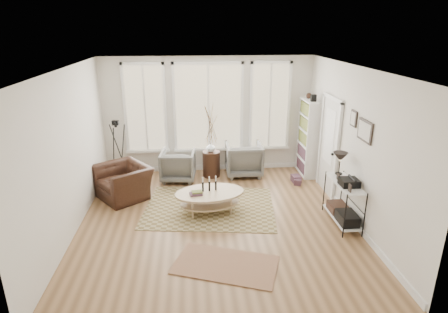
{
  "coord_description": "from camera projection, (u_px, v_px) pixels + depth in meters",
  "views": [
    {
      "loc": [
        -0.43,
        -6.44,
        3.6
      ],
      "look_at": [
        0.2,
        0.6,
        1.1
      ],
      "focal_mm": 30.0,
      "sensor_mm": 36.0,
      "label": 1
    }
  ],
  "objects": [
    {
      "name": "bookcase",
      "position": [
        308.0,
        138.0,
        9.26
      ],
      "size": [
        0.31,
        0.85,
        2.06
      ],
      "color": "white",
      "rests_on": "ground"
    },
    {
      "name": "room",
      "position": [
        217.0,
        150.0,
        6.83
      ],
      "size": [
        5.5,
        5.54,
        2.9
      ],
      "color": "#966E47",
      "rests_on": "ground"
    },
    {
      "name": "rug_runner",
      "position": [
        226.0,
        264.0,
        5.91
      ],
      "size": [
        1.81,
        1.39,
        0.01
      ],
      "primitive_type": "cube",
      "rotation": [
        0.0,
        0.0,
        -0.35
      ],
      "color": "brown",
      "rests_on": "ground"
    },
    {
      "name": "bay_window",
      "position": [
        208.0,
        109.0,
        9.3
      ],
      "size": [
        4.14,
        0.12,
        2.24
      ],
      "color": "#CCB780",
      "rests_on": "ground"
    },
    {
      "name": "armchair_right",
      "position": [
        244.0,
        159.0,
        9.39
      ],
      "size": [
        0.89,
        0.92,
        0.83
      ],
      "primitive_type": "imported",
      "rotation": [
        0.0,
        0.0,
        3.13
      ],
      "color": "slate",
      "rests_on": "ground"
    },
    {
      "name": "vase",
      "position": [
        211.0,
        147.0,
        9.17
      ],
      "size": [
        0.26,
        0.26,
        0.23
      ],
      "primitive_type": "imported",
      "rotation": [
        0.0,
        0.0,
        0.23
      ],
      "color": "silver",
      "rests_on": "side_table"
    },
    {
      "name": "rug_main",
      "position": [
        210.0,
        207.0,
        7.79
      ],
      "size": [
        2.87,
        2.3,
        0.01
      ],
      "primitive_type": "cube",
      "rotation": [
        0.0,
        0.0,
        -0.13
      ],
      "color": "brown",
      "rests_on": "ground"
    },
    {
      "name": "armchair_left",
      "position": [
        178.0,
        165.0,
        9.07
      ],
      "size": [
        0.88,
        0.9,
        0.75
      ],
      "primitive_type": "imported",
      "rotation": [
        0.0,
        0.0,
        3.04
      ],
      "color": "slate",
      "rests_on": "ground"
    },
    {
      "name": "coffee_table",
      "position": [
        209.0,
        196.0,
        7.5
      ],
      "size": [
        1.5,
        1.07,
        0.64
      ],
      "color": "tan",
      "rests_on": "ground"
    },
    {
      "name": "book_stack_near",
      "position": [
        296.0,
        179.0,
        9.04
      ],
      "size": [
        0.22,
        0.27,
        0.16
      ],
      "primitive_type": "cube",
      "rotation": [
        0.0,
        0.0,
        0.09
      ],
      "color": "maroon",
      "rests_on": "ground"
    },
    {
      "name": "door",
      "position": [
        329.0,
        144.0,
        8.2
      ],
      "size": [
        0.09,
        1.06,
        2.22
      ],
      "color": "silver",
      "rests_on": "ground"
    },
    {
      "name": "low_shelf",
      "position": [
        343.0,
        198.0,
        7.04
      ],
      "size": [
        0.38,
        1.08,
        1.3
      ],
      "color": "white",
      "rests_on": "ground"
    },
    {
      "name": "accent_chair",
      "position": [
        123.0,
        182.0,
        8.16
      ],
      "size": [
        1.46,
        1.43,
        0.72
      ],
      "primitive_type": "imported",
      "rotation": [
        0.0,
        0.0,
        -0.92
      ],
      "color": "#331D14",
      "rests_on": "ground"
    },
    {
      "name": "book_stack_far",
      "position": [
        298.0,
        182.0,
        8.9
      ],
      "size": [
        0.23,
        0.26,
        0.14
      ],
      "primitive_type": "cube",
      "rotation": [
        0.0,
        0.0,
        -0.34
      ],
      "color": "maroon",
      "rests_on": "ground"
    },
    {
      "name": "side_table",
      "position": [
        211.0,
        143.0,
        9.14
      ],
      "size": [
        0.43,
        0.43,
        1.8
      ],
      "color": "#331D14",
      "rests_on": "ground"
    },
    {
      "name": "wall_art",
      "position": [
        362.0,
        127.0,
        6.62
      ],
      "size": [
        0.04,
        0.88,
        0.44
      ],
      "color": "black",
      "rests_on": "ground"
    },
    {
      "name": "tripod_camera",
      "position": [
        118.0,
        153.0,
        8.95
      ],
      "size": [
        0.53,
        0.53,
        1.49
      ],
      "color": "black",
      "rests_on": "ground"
    }
  ]
}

